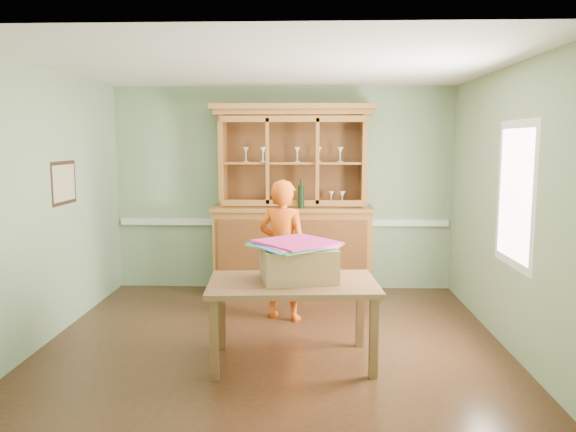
{
  "coord_description": "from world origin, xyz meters",
  "views": [
    {
      "loc": [
        0.33,
        -5.5,
        1.98
      ],
      "look_at": [
        0.12,
        0.4,
        1.2
      ],
      "focal_mm": 35.0,
      "sensor_mm": 36.0,
      "label": 1
    }
  ],
  "objects_px": {
    "china_hutch": "(293,229)",
    "dining_table": "(293,291)",
    "person": "(283,250)",
    "cardboard_box": "(298,264)"
  },
  "relations": [
    {
      "from": "china_hutch",
      "to": "cardboard_box",
      "type": "distance_m",
      "value": 2.29
    },
    {
      "from": "china_hutch",
      "to": "person",
      "type": "relative_size",
      "value": 1.56
    },
    {
      "from": "china_hutch",
      "to": "person",
      "type": "distance_m",
      "value": 1.1
    },
    {
      "from": "cardboard_box",
      "to": "dining_table",
      "type": "bearing_deg",
      "value": -128.88
    },
    {
      "from": "china_hutch",
      "to": "cardboard_box",
      "type": "relative_size",
      "value": 3.82
    },
    {
      "from": "china_hutch",
      "to": "dining_table",
      "type": "xyz_separation_m",
      "value": [
        0.07,
        -2.35,
        -0.2
      ]
    },
    {
      "from": "china_hutch",
      "to": "dining_table",
      "type": "bearing_deg",
      "value": -88.4
    },
    {
      "from": "cardboard_box",
      "to": "person",
      "type": "xyz_separation_m",
      "value": [
        -0.19,
        1.2,
        -0.11
      ]
    },
    {
      "from": "dining_table",
      "to": "person",
      "type": "relative_size",
      "value": 0.98
    },
    {
      "from": "dining_table",
      "to": "cardboard_box",
      "type": "bearing_deg",
      "value": 47.4
    }
  ]
}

